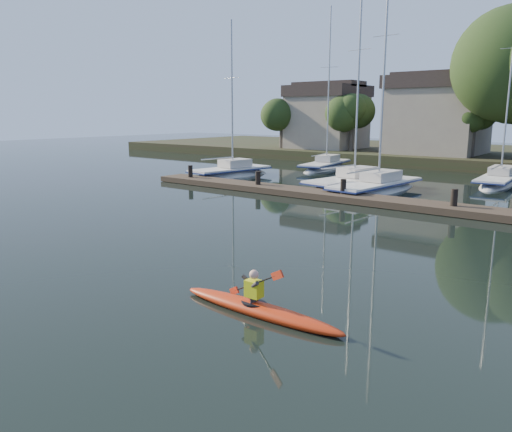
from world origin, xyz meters
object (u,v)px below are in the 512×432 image
Objects in this scene: kayak at (258,306)px; dock at (394,203)px; sailboat_5 at (325,171)px; sailboat_2 at (376,195)px; sailboat_1 at (352,190)px; sailboat_0 at (231,179)px; sailboat_6 at (499,186)px.

kayak is 15.90m from dock.
sailboat_5 reaches higher than dock.
dock is 2.30× the size of sailboat_5.
sailboat_2 is at bearing -54.64° from sailboat_5.
dock is at bearing -48.70° from sailboat_2.
sailboat_1 is (-4.93, 4.81, -0.41)m from dock.
kayak is at bearing -78.76° from dock.
sailboat_6 is (17.30, 8.32, 0.03)m from sailboat_0.
kayak is at bearing -39.08° from sailboat_0.
sailboat_0 is (-18.11, 19.90, -0.39)m from kayak.
sailboat_1 reaches higher than kayak.
kayak is at bearing -71.02° from sailboat_5.
sailboat_6 reaches higher than dock.
kayak is 0.14× the size of dock.
sailboat_2 reaches higher than sailboat_0.
dock is 2.21× the size of sailboat_6.
sailboat_0 is 10.09m from sailboat_1.
sailboat_5 is at bearing 139.24° from sailboat_2.
dock is 15.62m from sailboat_0.
sailboat_2 reaches higher than kayak.
sailboat_0 is 0.84× the size of sailboat_6.
sailboat_1 is at bearing -59.27° from sailboat_5.
dock is 4.80m from sailboat_2.
dock is at bearing 101.25° from kayak.
sailboat_0 is 0.81× the size of sailboat_2.
sailboat_6 is at bearing 91.65° from kayak.
kayak is 26.91m from sailboat_0.
sailboat_6 is at bearing 65.24° from sailboat_2.
sailboat_0 reaches higher than kayak.
sailboat_0 is at bearing -167.39° from sailboat_1.
sailboat_2 is (2.13, -0.93, 0.01)m from sailboat_1.
sailboat_5 is at bearing 79.95° from sailboat_0.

